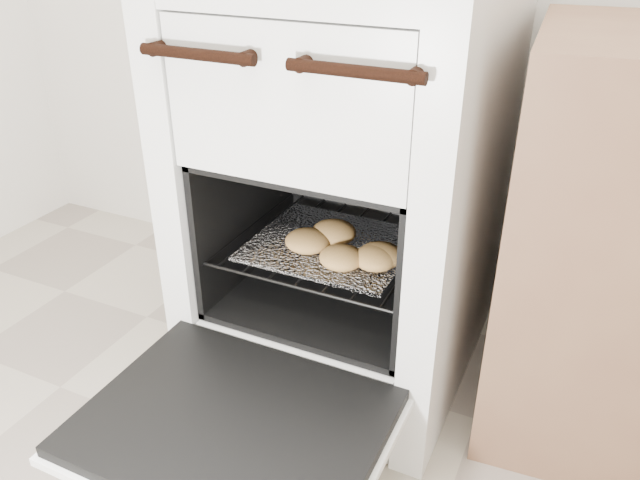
{
  "coord_description": "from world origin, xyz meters",
  "views": [
    {
      "loc": [
        0.47,
        -0.14,
        1.1
      ],
      "look_at": [
        -0.06,
        0.98,
        0.43
      ],
      "focal_mm": 35.0,
      "sensor_mm": 36.0,
      "label": 1
    }
  ],
  "objects": [
    {
      "name": "baked_rolls",
      "position": [
        -0.0,
        1.0,
        0.42
      ],
      "size": [
        0.31,
        0.23,
        0.05
      ],
      "color": "tan",
      "rests_on": "foil_sheet"
    },
    {
      "name": "oven_door",
      "position": [
        -0.06,
        0.59,
        0.22
      ],
      "size": [
        0.58,
        0.45,
        0.04
      ],
      "color": "black",
      "rests_on": "stove"
    },
    {
      "name": "stove",
      "position": [
        -0.06,
        1.14,
        0.49
      ],
      "size": [
        0.65,
        0.72,
        1.0
      ],
      "color": "silver",
      "rests_on": "ground"
    },
    {
      "name": "foil_sheet",
      "position": [
        -0.06,
        1.05,
        0.39
      ],
      "size": [
        0.37,
        0.32,
        0.01
      ],
      "primitive_type": "cube",
      "color": "white",
      "rests_on": "oven_rack"
    },
    {
      "name": "oven_rack",
      "position": [
        -0.06,
        1.07,
        0.38
      ],
      "size": [
        0.47,
        0.45,
        0.01
      ],
      "color": "black",
      "rests_on": "stove"
    }
  ]
}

